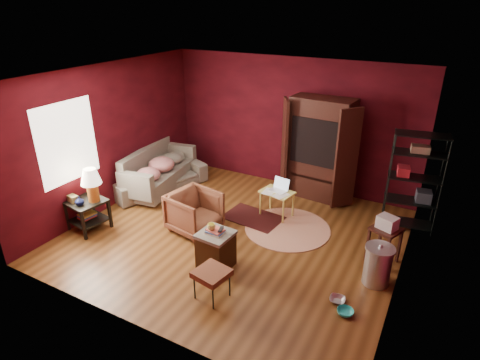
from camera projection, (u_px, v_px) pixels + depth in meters
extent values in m
cube|color=brown|center=(235.00, 235.00, 7.17)|extent=(5.50, 5.00, 0.02)
cube|color=white|center=(234.00, 75.00, 6.00)|extent=(5.50, 5.00, 0.02)
cube|color=#4C0A13|center=(291.00, 124.00, 8.59)|extent=(5.50, 0.02, 2.80)
cube|color=#4C0A13|center=(127.00, 234.00, 4.57)|extent=(5.50, 0.02, 2.80)
cube|color=#4C0A13|center=(110.00, 137.00, 7.78)|extent=(0.02, 5.00, 2.80)
cube|color=#4C0A13|center=(413.00, 199.00, 5.39)|extent=(0.02, 5.00, 2.80)
cube|color=white|center=(67.00, 142.00, 6.88)|extent=(0.02, 1.20, 1.40)
imported|color=slate|center=(158.00, 171.00, 8.74)|extent=(1.32, 2.20, 0.83)
imported|color=black|center=(194.00, 210.00, 7.16)|extent=(0.86, 0.91, 0.81)
imported|color=#BBBEC2|center=(338.00, 295.00, 5.55)|extent=(0.22, 0.08, 0.22)
imported|color=#29C2C1|center=(346.00, 308.00, 5.32)|extent=(0.23, 0.11, 0.22)
imported|color=#0B133B|center=(79.00, 201.00, 6.96)|extent=(0.21, 0.22, 0.16)
imported|color=#FCF77B|center=(211.00, 226.00, 6.02)|extent=(0.14, 0.12, 0.12)
cube|color=black|center=(86.00, 202.00, 7.15)|extent=(0.68, 0.68, 0.04)
cube|color=black|center=(89.00, 220.00, 7.30)|extent=(0.64, 0.64, 0.03)
cube|color=black|center=(66.00, 216.00, 7.21)|extent=(0.06, 0.06, 0.56)
cube|color=black|center=(84.00, 226.00, 6.92)|extent=(0.06, 0.06, 0.56)
cube|color=black|center=(92.00, 205.00, 7.60)|extent=(0.06, 0.06, 0.56)
cube|color=black|center=(110.00, 214.00, 7.30)|extent=(0.06, 0.06, 0.56)
cylinder|color=#C57124|center=(93.00, 192.00, 7.08)|extent=(0.23, 0.23, 0.34)
cone|color=#F2E5C6|center=(90.00, 176.00, 6.95)|extent=(0.41, 0.41, 0.28)
cube|color=olive|center=(73.00, 199.00, 7.09)|extent=(0.20, 0.15, 0.12)
cube|color=#C13F30|center=(87.00, 217.00, 7.31)|extent=(0.26, 0.31, 0.03)
cube|color=blue|center=(87.00, 215.00, 7.29)|extent=(0.26, 0.31, 0.03)
cube|color=#D9CF48|center=(87.00, 214.00, 7.27)|extent=(0.26, 0.31, 0.03)
cube|color=slate|center=(161.00, 178.00, 8.77)|extent=(1.01, 1.92, 0.39)
cube|color=slate|center=(146.00, 165.00, 8.77)|extent=(0.42, 1.84, 0.77)
cube|color=slate|center=(136.00, 186.00, 7.90)|extent=(0.79, 0.28, 0.53)
cube|color=slate|center=(180.00, 155.00, 9.46)|extent=(0.79, 0.28, 0.53)
ellipsoid|color=#AD1822|center=(148.00, 174.00, 8.18)|extent=(0.56, 0.56, 0.27)
ellipsoid|color=#AD1822|center=(161.00, 164.00, 8.62)|extent=(0.63, 0.63, 0.31)
ellipsoid|color=slate|center=(173.00, 158.00, 9.05)|extent=(0.52, 0.52, 0.25)
cube|color=#43280F|center=(216.00, 251.00, 6.22)|extent=(0.50, 0.50, 0.56)
cube|color=slate|center=(215.00, 234.00, 6.09)|extent=(0.53, 0.53, 0.05)
cube|color=beige|center=(215.00, 232.00, 6.07)|extent=(0.28, 0.23, 0.02)
cube|color=#4D73B4|center=(215.00, 231.00, 6.07)|extent=(0.26, 0.21, 0.02)
cube|color=#CE5E4D|center=(215.00, 230.00, 6.06)|extent=(0.28, 0.23, 0.02)
cube|color=black|center=(221.00, 229.00, 6.03)|extent=(0.09, 0.17, 0.02)
cube|color=black|center=(212.00, 274.00, 5.51)|extent=(0.51, 0.51, 0.09)
cube|color=black|center=(212.00, 277.00, 5.54)|extent=(0.46, 0.46, 0.02)
cylinder|color=black|center=(195.00, 288.00, 5.58)|extent=(0.03, 0.03, 0.36)
cylinder|color=black|center=(213.00, 298.00, 5.38)|extent=(0.03, 0.03, 0.36)
cylinder|color=black|center=(211.00, 275.00, 5.83)|extent=(0.03, 0.03, 0.36)
cylinder|color=black|center=(230.00, 285.00, 5.63)|extent=(0.03, 0.03, 0.36)
cylinder|color=beige|center=(287.00, 228.00, 7.36)|extent=(1.86, 1.86, 0.01)
cube|color=#471313|center=(253.00, 217.00, 7.71)|extent=(1.15, 0.82, 0.01)
cube|color=#F8EE71|center=(277.00, 192.00, 7.60)|extent=(0.67, 0.53, 0.03)
cylinder|color=#F8EE71|center=(260.00, 203.00, 7.73)|extent=(0.04, 0.04, 0.50)
cylinder|color=#F8EE71|center=(283.00, 212.00, 7.43)|extent=(0.04, 0.04, 0.50)
cylinder|color=#F8EE71|center=(271.00, 197.00, 7.97)|extent=(0.04, 0.04, 0.50)
cylinder|color=#F8EE71|center=(293.00, 205.00, 7.67)|extent=(0.04, 0.04, 0.50)
cube|color=white|center=(278.00, 191.00, 7.61)|extent=(0.36, 0.28, 0.02)
cube|color=silver|center=(282.00, 183.00, 7.64)|extent=(0.33, 0.13, 0.22)
cube|color=white|center=(269.00, 192.00, 7.59)|extent=(0.22, 0.31, 0.00)
cube|color=white|center=(281.00, 195.00, 7.44)|extent=(0.30, 0.36, 0.00)
cube|color=#37160F|center=(320.00, 148.00, 8.21)|extent=(1.27, 0.77, 2.11)
cube|color=black|center=(319.00, 139.00, 8.04)|extent=(1.04, 0.58, 0.94)
cube|color=#37160F|center=(284.00, 147.00, 8.31)|extent=(0.30, 0.46, 1.99)
cube|color=#37160F|center=(346.00, 159.00, 7.65)|extent=(0.36, 0.42, 1.99)
cube|color=#2E3133|center=(320.00, 144.00, 8.13)|extent=(0.73, 0.61, 0.58)
cube|color=black|center=(314.00, 148.00, 7.91)|extent=(0.55, 0.06, 0.44)
cube|color=#37160F|center=(317.00, 174.00, 8.40)|extent=(1.04, 0.64, 0.06)
cylinder|color=black|center=(388.00, 184.00, 7.00)|extent=(0.03, 0.03, 1.81)
cylinder|color=black|center=(441.00, 191.00, 6.75)|extent=(0.03, 0.03, 1.81)
cylinder|color=black|center=(388.00, 176.00, 7.31)|extent=(0.03, 0.03, 1.81)
cylinder|color=black|center=(439.00, 182.00, 7.06)|extent=(0.03, 0.03, 1.81)
cube|color=black|center=(406.00, 222.00, 7.36)|extent=(0.93, 0.52, 0.03)
cube|color=black|center=(410.00, 201.00, 7.18)|extent=(0.93, 0.52, 0.03)
cube|color=black|center=(415.00, 178.00, 6.99)|extent=(0.93, 0.52, 0.03)
cube|color=black|center=(420.00, 153.00, 6.80)|extent=(0.93, 0.52, 0.03)
cube|color=black|center=(423.00, 135.00, 6.67)|extent=(0.93, 0.52, 0.03)
cube|color=#A71B28|center=(403.00, 171.00, 7.01)|extent=(0.24, 0.28, 0.16)
cube|color=#373945|center=(424.00, 196.00, 7.07)|extent=(0.29, 0.29, 0.20)
cube|color=#8B6A53|center=(420.00, 149.00, 6.77)|extent=(0.33, 0.25, 0.12)
cube|color=#37160F|center=(386.00, 229.00, 6.22)|extent=(0.53, 0.53, 0.04)
cube|color=#37160F|center=(368.00, 244.00, 6.36)|extent=(0.05, 0.05, 0.59)
cube|color=#37160F|center=(387.00, 254.00, 6.12)|extent=(0.05, 0.05, 0.59)
cube|color=#37160F|center=(380.00, 237.00, 6.56)|extent=(0.05, 0.05, 0.59)
cube|color=#37160F|center=(399.00, 246.00, 6.32)|extent=(0.05, 0.05, 0.59)
cube|color=silver|center=(387.00, 223.00, 6.17)|extent=(0.35, 0.31, 0.20)
cylinder|color=silver|center=(377.00, 266.00, 5.85)|extent=(0.45, 0.45, 0.58)
cylinder|color=silver|center=(380.00, 249.00, 5.72)|extent=(0.49, 0.49, 0.04)
sphere|color=silver|center=(381.00, 246.00, 5.70)|extent=(0.07, 0.07, 0.06)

